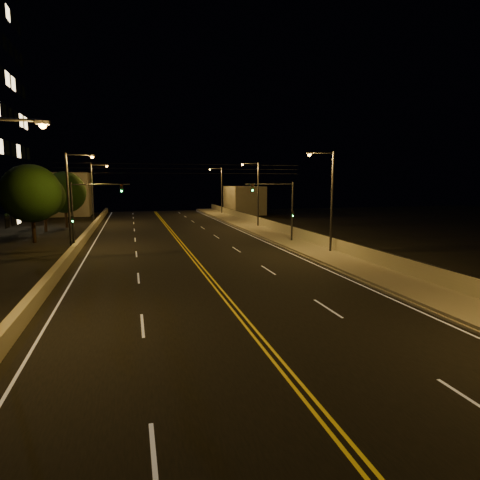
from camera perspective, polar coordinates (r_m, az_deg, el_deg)
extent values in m
plane|color=black|center=(10.54, 17.60, -28.83)|extent=(160.00, 160.00, 0.00)
cube|color=black|center=(28.09, -5.03, -4.61)|extent=(18.00, 120.00, 0.02)
cube|color=gray|center=(31.74, 14.56, -3.08)|extent=(3.60, 120.00, 0.30)
cube|color=gray|center=(30.88, 11.53, -3.44)|extent=(0.14, 120.00, 0.15)
cube|color=#A09D85|center=(32.46, 17.13, -1.77)|extent=(0.30, 120.00, 1.00)
cube|color=#A09D85|center=(28.01, -24.89, -4.54)|extent=(0.45, 120.00, 0.85)
cube|color=gray|center=(78.34, 0.58, 5.70)|extent=(6.00, 10.00, 5.30)
cube|color=gray|center=(80.75, -23.32, 6.01)|extent=(8.00, 8.00, 7.85)
cylinder|color=black|center=(32.38, 17.18, -0.84)|extent=(0.06, 120.00, 0.06)
cube|color=silver|center=(27.94, -22.74, -5.29)|extent=(0.12, 116.00, 0.00)
cube|color=silver|center=(30.74, 10.98, -3.58)|extent=(0.12, 116.00, 0.00)
cube|color=gold|center=(28.06, -5.33, -4.60)|extent=(0.12, 116.00, 0.00)
cube|color=gold|center=(28.11, -4.73, -4.57)|extent=(0.12, 116.00, 0.00)
cube|color=silver|center=(10.54, -12.11, -28.45)|extent=(0.12, 3.00, 0.00)
cube|color=silver|center=(18.55, -13.71, -11.68)|extent=(0.12, 3.00, 0.00)
cube|color=silver|center=(27.19, -14.25, -5.25)|extent=(0.12, 3.00, 0.00)
cube|color=silver|center=(36.01, -14.53, -1.95)|extent=(0.12, 3.00, 0.00)
cube|color=silver|center=(44.90, -14.69, 0.05)|extent=(0.12, 3.00, 0.00)
cube|color=silver|center=(53.82, -14.80, 1.39)|extent=(0.12, 3.00, 0.00)
cube|color=silver|center=(62.77, -14.88, 2.35)|extent=(0.12, 3.00, 0.00)
cube|color=silver|center=(71.73, -14.94, 3.07)|extent=(0.12, 3.00, 0.00)
cube|color=silver|center=(80.70, -14.99, 3.63)|extent=(0.12, 3.00, 0.00)
cube|color=silver|center=(14.04, 30.61, -19.45)|extent=(0.12, 3.00, 0.00)
cube|color=silver|center=(20.74, 12.36, -9.46)|extent=(0.12, 3.00, 0.00)
cube|color=silver|center=(28.73, 4.04, -4.28)|extent=(0.12, 3.00, 0.00)
cube|color=silver|center=(37.18, -0.53, -1.36)|extent=(0.12, 3.00, 0.00)
cube|color=silver|center=(45.85, -3.38, 0.48)|extent=(0.12, 3.00, 0.00)
cube|color=silver|center=(54.62, -5.32, 1.73)|extent=(0.12, 3.00, 0.00)
cube|color=silver|center=(63.45, -6.73, 2.63)|extent=(0.12, 3.00, 0.00)
cube|color=silver|center=(72.33, -7.79, 3.31)|extent=(0.12, 3.00, 0.00)
cube|color=silver|center=(81.23, -8.62, 3.85)|extent=(0.12, 3.00, 0.00)
cylinder|color=#2D2D33|center=(35.26, 12.93, 5.06)|extent=(0.20, 0.20, 8.79)
cylinder|color=#2D2D33|center=(34.78, 11.52, 12.06)|extent=(2.20, 0.12, 0.12)
cube|color=#2D2D33|center=(34.30, 9.84, 12.04)|extent=(0.50, 0.25, 0.14)
sphere|color=#FF9E2D|center=(34.29, 9.84, 11.87)|extent=(0.28, 0.28, 0.28)
cylinder|color=#2D2D33|center=(54.32, 2.59, 6.35)|extent=(0.20, 0.20, 8.79)
cylinder|color=#2D2D33|center=(54.01, 1.49, 10.85)|extent=(2.20, 0.12, 0.12)
cube|color=#2D2D33|center=(53.71, 0.35, 10.79)|extent=(0.50, 0.25, 0.14)
sphere|color=#FF9E2D|center=(53.70, 0.35, 10.69)|extent=(0.28, 0.28, 0.28)
cylinder|color=#2D2D33|center=(76.01, -2.62, 6.93)|extent=(0.20, 0.20, 8.79)
cylinder|color=#2D2D33|center=(75.79, -3.47, 10.13)|extent=(2.20, 0.12, 0.12)
cube|color=#2D2D33|center=(75.57, -4.29, 10.07)|extent=(0.50, 0.25, 0.14)
sphere|color=#FF9E2D|center=(75.57, -4.29, 9.99)|extent=(0.28, 0.28, 0.28)
cylinder|color=#2D2D33|center=(18.27, -29.79, 14.64)|extent=(2.20, 0.12, 0.12)
cube|color=#2D2D33|center=(18.03, -26.28, 14.74)|extent=(0.50, 0.25, 0.14)
sphere|color=#FF9E2D|center=(18.02, -26.26, 14.43)|extent=(0.28, 0.28, 0.28)
cylinder|color=#2D2D33|center=(39.37, -23.19, 4.92)|extent=(0.20, 0.20, 8.79)
cylinder|color=#2D2D33|center=(39.26, -21.93, 11.19)|extent=(2.20, 0.12, 0.12)
cube|color=#2D2D33|center=(39.15, -20.30, 11.18)|extent=(0.50, 0.25, 0.14)
sphere|color=#FF9E2D|center=(39.14, -20.29, 11.04)|extent=(0.28, 0.28, 0.28)
cylinder|color=#2D2D33|center=(62.95, -20.26, 6.12)|extent=(0.20, 0.20, 8.79)
cylinder|color=#2D2D33|center=(62.88, -19.44, 10.03)|extent=(2.20, 0.12, 0.12)
cube|color=#2D2D33|center=(62.81, -18.42, 10.02)|extent=(0.50, 0.25, 0.14)
sphere|color=#FF9E2D|center=(62.81, -18.42, 9.93)|extent=(0.28, 0.28, 0.28)
cylinder|color=#2D2D33|center=(41.13, 7.42, 3.84)|extent=(0.18, 0.18, 6.21)
cylinder|color=#2D2D33|center=(40.11, 4.17, 7.94)|extent=(5.00, 0.10, 0.10)
cube|color=black|center=(39.57, 1.75, 7.44)|extent=(0.28, 0.18, 0.80)
sphere|color=#19FF4C|center=(39.47, 1.80, 7.08)|extent=(0.14, 0.14, 0.14)
cube|color=black|center=(41.00, 7.50, 3.68)|extent=(0.22, 0.14, 0.55)
cylinder|color=#2D2D33|center=(38.31, -22.71, 2.94)|extent=(0.18, 0.18, 6.21)
cylinder|color=#2D2D33|center=(37.93, -19.18, 7.48)|extent=(5.00, 0.10, 0.10)
cube|color=black|center=(37.86, -16.49, 7.06)|extent=(0.28, 0.18, 0.80)
sphere|color=#19FF4C|center=(37.76, -16.48, 6.68)|extent=(0.14, 0.14, 0.14)
cube|color=black|center=(38.18, -22.72, 2.76)|extent=(0.22, 0.14, 0.55)
cylinder|color=black|center=(36.77, -7.84, 9.38)|extent=(22.00, 0.03, 0.03)
cylinder|color=black|center=(36.78, -7.85, 10.00)|extent=(22.00, 0.03, 0.03)
cylinder|color=black|center=(36.80, -7.86, 10.62)|extent=(22.00, 0.03, 0.03)
cylinder|color=black|center=(46.58, -27.28, 1.40)|extent=(0.36, 0.36, 2.80)
sphere|color=black|center=(46.33, -27.58, 5.89)|extent=(5.92, 5.92, 5.92)
cylinder|color=black|center=(56.11, -25.96, 2.34)|extent=(0.36, 0.36, 2.46)
sphere|color=black|center=(55.91, -26.17, 5.62)|extent=(5.20, 5.20, 5.20)
cylinder|color=black|center=(59.90, -23.49, 2.92)|extent=(0.36, 0.36, 2.66)
sphere|color=black|center=(59.71, -23.68, 6.23)|extent=(5.61, 5.61, 5.61)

